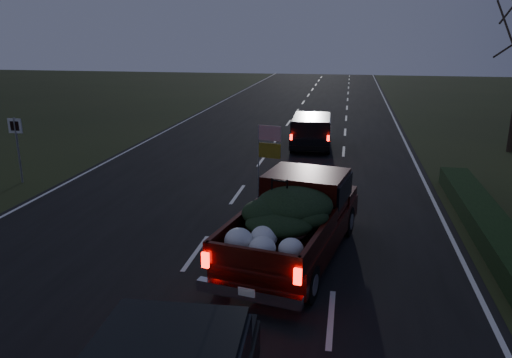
% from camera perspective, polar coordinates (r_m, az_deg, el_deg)
% --- Properties ---
extents(ground, '(120.00, 120.00, 0.00)m').
position_cam_1_polar(ground, '(13.25, -6.89, -8.44)').
color(ground, black).
rests_on(ground, ground).
extents(road_asphalt, '(14.00, 120.00, 0.02)m').
position_cam_1_polar(road_asphalt, '(13.25, -6.89, -8.40)').
color(road_asphalt, black).
rests_on(road_asphalt, ground).
extents(hedge_row, '(1.00, 10.00, 0.60)m').
position_cam_1_polar(hedge_row, '(15.90, 24.78, -4.43)').
color(hedge_row, black).
rests_on(hedge_row, ground).
extents(route_sign, '(0.55, 0.08, 2.50)m').
position_cam_1_polar(route_sign, '(20.87, -25.66, 4.03)').
color(route_sign, gray).
rests_on(route_sign, ground).
extents(pickup_truck, '(3.20, 6.01, 2.99)m').
position_cam_1_polar(pickup_truck, '(12.62, 4.45, -4.15)').
color(pickup_truck, '#350B07').
rests_on(pickup_truck, ground).
extents(lead_suv, '(2.04, 4.57, 1.29)m').
position_cam_1_polar(lead_suv, '(25.04, 6.37, 5.76)').
color(lead_suv, black).
rests_on(lead_suv, ground).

